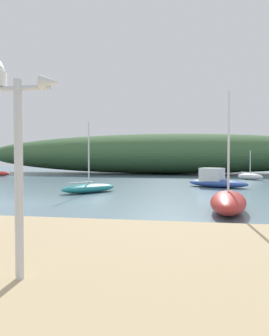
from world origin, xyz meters
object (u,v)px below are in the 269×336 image
(sailboat_outer_mooring, at_px, (228,202))
(sailboat_mid_channel, at_px, (89,188))
(sailboat_west_reach, at_px, (250,176))
(motorboat_far_left, at_px, (216,181))

(sailboat_outer_mooring, bearing_deg, sailboat_mid_channel, 142.67)
(sailboat_west_reach, xyz_separation_m, sailboat_mid_channel, (-11.36, -12.81, -0.03))
(sailboat_outer_mooring, relative_size, sailboat_mid_channel, 1.07)
(motorboat_far_left, height_order, sailboat_mid_channel, sailboat_mid_channel)
(sailboat_outer_mooring, bearing_deg, sailboat_west_reach, 76.07)
(sailboat_outer_mooring, xyz_separation_m, sailboat_west_reach, (4.48, 18.06, -0.08))
(motorboat_far_left, distance_m, sailboat_mid_channel, 8.74)
(motorboat_far_left, bearing_deg, sailboat_mid_channel, -148.46)
(sailboat_west_reach, bearing_deg, motorboat_far_left, -115.45)
(motorboat_far_left, xyz_separation_m, sailboat_mid_channel, (-7.44, -4.57, -0.18))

